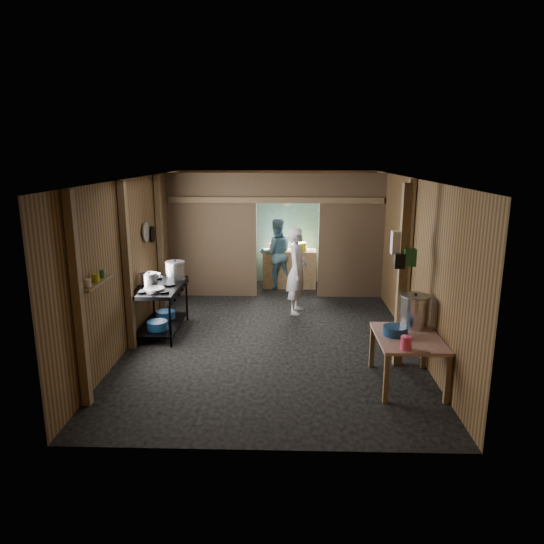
{
  "coord_description": "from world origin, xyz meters",
  "views": [
    {
      "loc": [
        0.24,
        -8.03,
        2.99
      ],
      "look_at": [
        0.0,
        -0.2,
        1.1
      ],
      "focal_mm": 32.69,
      "sensor_mm": 36.0,
      "label": 1
    }
  ],
  "objects_px": {
    "prep_table": "(407,360)",
    "cook": "(297,271)",
    "pink_bucket": "(406,343)",
    "stove_pot_large": "(175,271)",
    "stock_pot": "(415,312)",
    "yellow_tub": "(299,246)",
    "gas_range": "(161,309)"
  },
  "relations": [
    {
      "from": "prep_table",
      "to": "cook",
      "type": "height_order",
      "value": "cook"
    },
    {
      "from": "prep_table",
      "to": "pink_bucket",
      "type": "relative_size",
      "value": 6.85
    },
    {
      "from": "stove_pot_large",
      "to": "stock_pot",
      "type": "bearing_deg",
      "value": -26.71
    },
    {
      "from": "stove_pot_large",
      "to": "yellow_tub",
      "type": "distance_m",
      "value": 3.44
    },
    {
      "from": "gas_range",
      "to": "stove_pot_large",
      "type": "bearing_deg",
      "value": 68.9
    },
    {
      "from": "stock_pot",
      "to": "pink_bucket",
      "type": "height_order",
      "value": "stock_pot"
    },
    {
      "from": "pink_bucket",
      "to": "yellow_tub",
      "type": "bearing_deg",
      "value": 102.51
    },
    {
      "from": "yellow_tub",
      "to": "cook",
      "type": "bearing_deg",
      "value": -92.44
    },
    {
      "from": "stove_pot_large",
      "to": "prep_table",
      "type": "bearing_deg",
      "value": -32.44
    },
    {
      "from": "gas_range",
      "to": "stock_pot",
      "type": "height_order",
      "value": "stock_pot"
    },
    {
      "from": "stock_pot",
      "to": "yellow_tub",
      "type": "distance_m",
      "value": 4.72
    },
    {
      "from": "stove_pot_large",
      "to": "stock_pot",
      "type": "relative_size",
      "value": 0.72
    },
    {
      "from": "gas_range",
      "to": "yellow_tub",
      "type": "distance_m",
      "value": 3.92
    },
    {
      "from": "prep_table",
      "to": "cook",
      "type": "bearing_deg",
      "value": 114.94
    },
    {
      "from": "gas_range",
      "to": "stock_pot",
      "type": "xyz_separation_m",
      "value": [
        3.87,
        -1.42,
        0.46
      ]
    },
    {
      "from": "stock_pot",
      "to": "yellow_tub",
      "type": "relative_size",
      "value": 1.43
    },
    {
      "from": "yellow_tub",
      "to": "stove_pot_large",
      "type": "bearing_deg",
      "value": -130.31
    },
    {
      "from": "cook",
      "to": "yellow_tub",
      "type": "bearing_deg",
      "value": 6.8
    },
    {
      "from": "gas_range",
      "to": "pink_bucket",
      "type": "height_order",
      "value": "gas_range"
    },
    {
      "from": "stove_pot_large",
      "to": "cook",
      "type": "height_order",
      "value": "cook"
    },
    {
      "from": "pink_bucket",
      "to": "cook",
      "type": "relative_size",
      "value": 0.1
    },
    {
      "from": "gas_range",
      "to": "pink_bucket",
      "type": "xyz_separation_m",
      "value": [
        3.57,
        -2.25,
        0.33
      ]
    },
    {
      "from": "pink_bucket",
      "to": "yellow_tub",
      "type": "relative_size",
      "value": 0.5
    },
    {
      "from": "prep_table",
      "to": "pink_bucket",
      "type": "distance_m",
      "value": 0.62
    },
    {
      "from": "prep_table",
      "to": "stock_pot",
      "type": "distance_m",
      "value": 0.69
    },
    {
      "from": "stove_pot_large",
      "to": "pink_bucket",
      "type": "distance_m",
      "value": 4.34
    },
    {
      "from": "prep_table",
      "to": "yellow_tub",
      "type": "relative_size",
      "value": 3.45
    },
    {
      "from": "prep_table",
      "to": "stove_pot_large",
      "type": "distance_m",
      "value": 4.24
    },
    {
      "from": "prep_table",
      "to": "stove_pot_large",
      "type": "bearing_deg",
      "value": 147.56
    },
    {
      "from": "yellow_tub",
      "to": "pink_bucket",
      "type": "bearing_deg",
      "value": -77.49
    },
    {
      "from": "stove_pot_large",
      "to": "pink_bucket",
      "type": "bearing_deg",
      "value": -38.3
    },
    {
      "from": "stock_pot",
      "to": "cook",
      "type": "bearing_deg",
      "value": 120.8
    }
  ]
}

